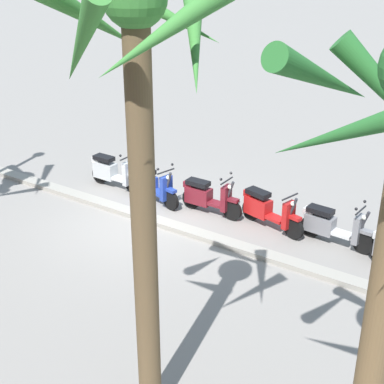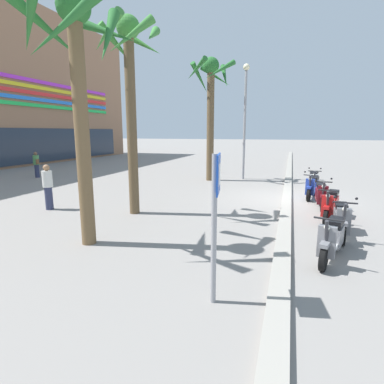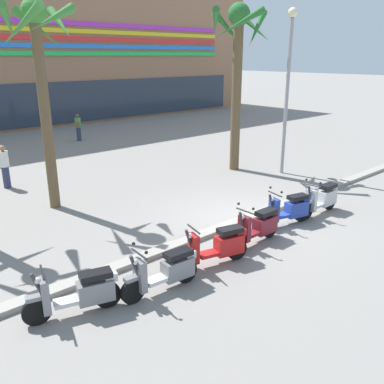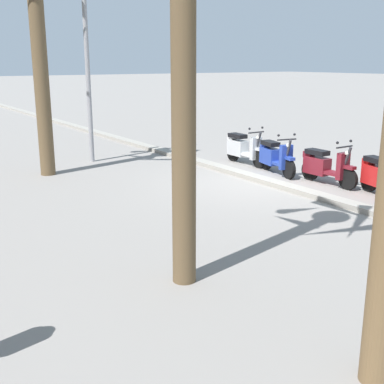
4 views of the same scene
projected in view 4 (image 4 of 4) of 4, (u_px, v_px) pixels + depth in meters
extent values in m
plane|color=gray|center=(258.00, 183.00, 12.66)|extent=(200.00, 200.00, 0.00)
cube|color=gray|center=(263.00, 180.00, 12.73)|extent=(60.00, 0.36, 0.12)
cylinder|color=black|center=(369.00, 181.00, 11.80)|extent=(0.53, 0.22, 0.52)
cube|color=red|center=(376.00, 175.00, 11.56)|extent=(0.74, 0.48, 0.45)
cube|color=black|center=(377.00, 160.00, 11.48)|extent=(0.66, 0.44, 0.12)
cube|color=red|center=(368.00, 162.00, 11.76)|extent=(0.28, 0.25, 0.16)
cylinder|color=black|center=(348.00, 179.00, 11.96)|extent=(0.52, 0.10, 0.52)
cylinder|color=black|center=(310.00, 170.00, 12.94)|extent=(0.52, 0.10, 0.52)
cube|color=maroon|center=(330.00, 173.00, 12.40)|extent=(0.60, 0.28, 0.08)
cube|color=maroon|center=(317.00, 166.00, 12.73)|extent=(0.68, 0.32, 0.43)
cube|color=black|center=(317.00, 152.00, 12.65)|extent=(0.60, 0.30, 0.12)
cube|color=maroon|center=(343.00, 166.00, 12.03)|extent=(0.14, 0.34, 0.66)
cube|color=maroon|center=(349.00, 167.00, 11.89)|extent=(0.32, 0.16, 0.08)
cylinder|color=#333338|center=(346.00, 161.00, 11.93)|extent=(0.28, 0.07, 0.69)
cylinder|color=black|center=(344.00, 147.00, 11.91)|extent=(0.04, 0.56, 0.04)
sphere|color=white|center=(347.00, 153.00, 11.87)|extent=(0.12, 0.12, 0.12)
cube|color=maroon|center=(309.00, 154.00, 12.90)|extent=(0.24, 0.20, 0.16)
sphere|color=black|center=(351.00, 141.00, 12.03)|extent=(0.07, 0.07, 0.07)
sphere|color=black|center=(337.00, 143.00, 11.77)|extent=(0.07, 0.07, 0.07)
cylinder|color=black|center=(289.00, 169.00, 13.06)|extent=(0.53, 0.22, 0.52)
cylinder|color=black|center=(266.00, 161.00, 14.18)|extent=(0.53, 0.22, 0.52)
cube|color=#233D9E|center=(278.00, 163.00, 13.56)|extent=(0.65, 0.41, 0.08)
cube|color=#233D9E|center=(270.00, 156.00, 13.94)|extent=(0.74, 0.47, 0.44)
cube|color=black|center=(270.00, 143.00, 13.86)|extent=(0.65, 0.43, 0.12)
cube|color=#233D9E|center=(286.00, 157.00, 13.15)|extent=(0.21, 0.36, 0.66)
cube|color=#233D9E|center=(290.00, 158.00, 12.99)|extent=(0.35, 0.23, 0.08)
cylinder|color=#333338|center=(288.00, 152.00, 13.04)|extent=(0.29, 0.13, 0.69)
cylinder|color=black|center=(287.00, 140.00, 13.03)|extent=(0.17, 0.55, 0.04)
sphere|color=white|center=(289.00, 145.00, 12.98)|extent=(0.12, 0.12, 0.12)
cube|color=#233D9E|center=(265.00, 145.00, 14.14)|extent=(0.28, 0.25, 0.16)
sphere|color=black|center=(294.00, 134.00, 13.10)|extent=(0.07, 0.07, 0.07)
sphere|color=black|center=(279.00, 135.00, 12.94)|extent=(0.07, 0.07, 0.07)
cylinder|color=black|center=(259.00, 159.00, 14.39)|extent=(0.52, 0.11, 0.52)
cylinder|color=black|center=(233.00, 153.00, 15.41)|extent=(0.52, 0.11, 0.52)
cube|color=silver|center=(247.00, 154.00, 14.85)|extent=(0.60, 0.29, 0.08)
cube|color=silver|center=(238.00, 148.00, 15.18)|extent=(0.69, 0.33, 0.46)
cube|color=black|center=(238.00, 136.00, 15.10)|extent=(0.61, 0.31, 0.12)
cube|color=silver|center=(256.00, 148.00, 14.47)|extent=(0.15, 0.34, 0.66)
cube|color=silver|center=(260.00, 149.00, 14.32)|extent=(0.32, 0.17, 0.08)
cylinder|color=#333338|center=(258.00, 144.00, 14.36)|extent=(0.28, 0.08, 0.69)
cylinder|color=black|center=(256.00, 132.00, 14.35)|extent=(0.05, 0.56, 0.04)
sphere|color=white|center=(258.00, 138.00, 14.30)|extent=(0.12, 0.12, 0.12)
cube|color=silver|center=(232.00, 138.00, 15.36)|extent=(0.24, 0.20, 0.16)
sphere|color=black|center=(262.00, 128.00, 14.46)|extent=(0.07, 0.07, 0.07)
sphere|color=black|center=(250.00, 129.00, 14.21)|extent=(0.07, 0.07, 0.07)
cylinder|color=brown|center=(183.00, 68.00, 6.30)|extent=(0.33, 0.33, 5.85)
cylinder|color=brown|center=(40.00, 58.00, 12.85)|extent=(0.40, 0.40, 6.19)
cylinder|color=#939399|center=(87.00, 61.00, 14.65)|extent=(0.14, 0.14, 6.02)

